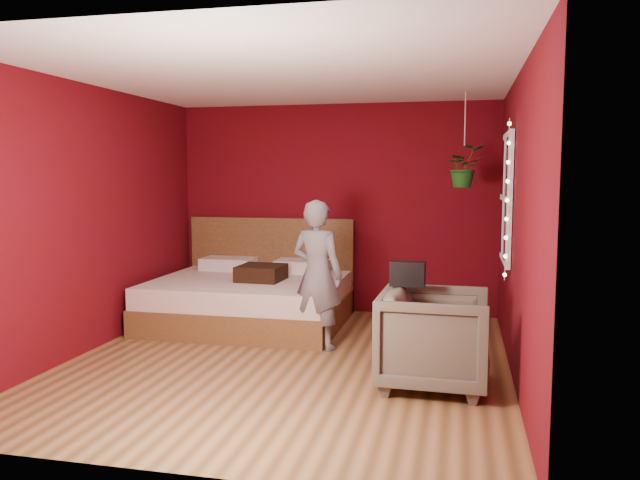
{
  "coord_description": "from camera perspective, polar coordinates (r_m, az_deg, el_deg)",
  "views": [
    {
      "loc": [
        1.54,
        -5.43,
        1.73
      ],
      "look_at": [
        0.22,
        0.4,
        1.1
      ],
      "focal_mm": 35.0,
      "sensor_mm": 36.0,
      "label": 1
    }
  ],
  "objects": [
    {
      "name": "room_walls",
      "position": [
        5.65,
        -3.07,
        5.5
      ],
      "size": [
        4.04,
        4.54,
        2.62
      ],
      "color": "#56090B",
      "rests_on": "ground"
    },
    {
      "name": "armchair",
      "position": [
        5.2,
        10.41,
        -8.88
      ],
      "size": [
        0.9,
        0.88,
        0.8
      ],
      "primitive_type": "imported",
      "rotation": [
        0.0,
        0.0,
        1.55
      ],
      "color": "#5B5A48",
      "rests_on": "ground"
    },
    {
      "name": "person",
      "position": [
        6.17,
        -0.27,
        -3.2
      ],
      "size": [
        0.62,
        0.49,
        1.48
      ],
      "primitive_type": "imported",
      "rotation": [
        0.0,
        0.0,
        2.86
      ],
      "color": "slate",
      "rests_on": "ground"
    },
    {
      "name": "floor",
      "position": [
        5.9,
        -2.98,
        -11.02
      ],
      "size": [
        4.5,
        4.5,
        0.0
      ],
      "primitive_type": "plane",
      "color": "#9A6D3D",
      "rests_on": "ground"
    },
    {
      "name": "throw_pillow",
      "position": [
        7.09,
        -5.39,
        -3.0
      ],
      "size": [
        0.51,
        0.51,
        0.17
      ],
      "primitive_type": "cube",
      "rotation": [
        0.0,
        0.0,
        -0.04
      ],
      "color": "black",
      "rests_on": "bed"
    },
    {
      "name": "handbag",
      "position": [
        5.27,
        8.02,
        -3.06
      ],
      "size": [
        0.29,
        0.15,
        0.21
      ],
      "primitive_type": "cube",
      "rotation": [
        0.0,
        0.0,
        -0.03
      ],
      "color": "black",
      "rests_on": "armchair"
    },
    {
      "name": "fairy_lights",
      "position": [
        5.83,
        16.73,
        3.5
      ],
      "size": [
        0.04,
        0.04,
        1.45
      ],
      "color": "silver",
      "rests_on": "room_walls"
    },
    {
      "name": "hanging_plant",
      "position": [
        6.89,
        13.02,
        6.56
      ],
      "size": [
        0.49,
        0.46,
        1.01
      ],
      "color": "silver",
      "rests_on": "room_walls"
    },
    {
      "name": "bed",
      "position": [
        7.36,
        -6.26,
        -5.17
      ],
      "size": [
        2.14,
        1.82,
        1.18
      ],
      "color": "brown",
      "rests_on": "ground"
    },
    {
      "name": "window",
      "position": [
        6.35,
        16.64,
        3.69
      ],
      "size": [
        0.05,
        0.97,
        1.27
      ],
      "color": "white",
      "rests_on": "room_walls"
    }
  ]
}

